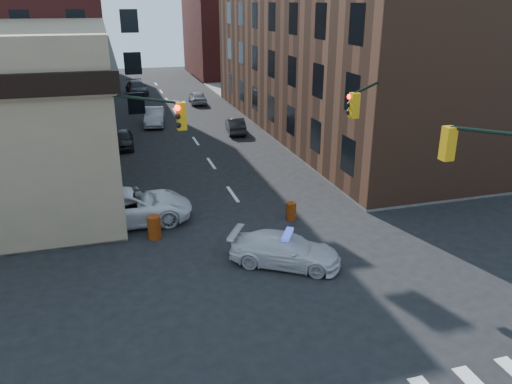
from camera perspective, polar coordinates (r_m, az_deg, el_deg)
ground at (r=19.64m, az=4.51°, el=-10.44°), size 140.00×140.00×0.00m
sidewalk_ne at (r=57.38m, az=14.65°, el=10.11°), size 34.00×54.50×0.15m
commercial_row_ne at (r=42.78m, az=10.67°, el=16.31°), size 14.00×34.00×14.00m
filler_nw at (r=78.24m, az=-24.90°, el=17.51°), size 20.00×18.00×16.00m
filler_ne at (r=76.43m, az=-1.19°, el=17.79°), size 16.00×16.00×12.00m
signal_pole_nw at (r=21.74m, az=-14.99°, el=4.56°), size 3.58×3.67×8.00m
signal_pole_ne at (r=24.86m, az=13.11°, el=6.74°), size 3.67×3.58×8.00m
tree_ne_near at (r=44.31m, az=1.77°, el=12.22°), size 3.00×3.00×4.85m
tree_ne_far at (r=51.89m, az=-1.06°, el=13.50°), size 3.00×3.00×4.85m
police_car at (r=20.65m, az=3.36°, el=-6.63°), size 4.86×3.96×1.32m
pickup at (r=25.10m, az=-14.36°, el=-1.62°), size 6.15×2.84×1.71m
parked_car_wnear at (r=38.48m, az=-14.99°, el=5.85°), size 1.68×3.89×1.31m
parked_car_wfar at (r=45.12m, az=-11.53°, el=8.44°), size 2.22×4.78×1.52m
parked_car_wdeep at (r=61.06m, az=-13.47°, el=11.49°), size 2.52×5.43×1.53m
parked_car_enear at (r=41.58m, az=-2.37°, el=7.62°), size 1.83×4.01×1.27m
parked_car_efar at (r=54.31m, az=-6.71°, el=10.72°), size 1.87×4.16×1.39m
pedestrian_a at (r=24.89m, az=-20.87°, el=-1.96°), size 0.82×0.70×1.90m
pedestrian_c at (r=24.66m, az=-26.20°, el=-3.06°), size 1.18×0.87×1.85m
barrel_road at (r=24.89m, az=4.04°, el=-2.19°), size 0.58×0.58×0.90m
barrel_bank at (r=23.34m, az=-11.55°, el=-3.97°), size 0.78×0.78×1.09m
barricade_nw_a at (r=23.73m, az=-21.95°, el=-4.65°), size 1.15×0.64×0.84m
barricade_nw_b at (r=25.83m, az=-24.55°, el=-2.98°), size 1.20×0.80×0.83m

